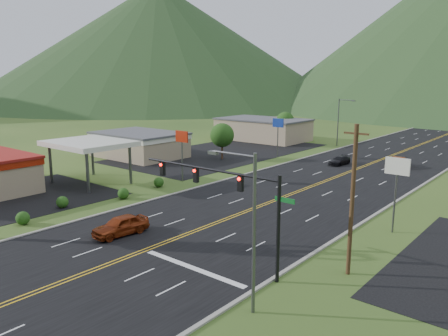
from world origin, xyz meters
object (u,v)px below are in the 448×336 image
Objects in this scene: gas_canopy at (89,144)px; car_red_far at (399,162)px; car_dark_mid at (340,161)px; streetlight_west at (340,119)px; car_red_near at (121,226)px; streetlight_east at (249,222)px; traffic_signal at (228,191)px.

gas_canopy is 43.61m from car_red_far.
streetlight_west is at bearing 121.10° from car_dark_mid.
gas_canopy is 2.09× the size of car_red_near.
streetlight_east is 47.41m from car_red_far.
gas_canopy is at bearing -115.91° from car_dark_mid.
gas_canopy reaches higher than car_dark_mid.
gas_canopy is at bearing 49.31° from car_red_far.
traffic_signal reaches higher than car_red_near.
car_red_far is (26.13, 34.68, -4.11)m from gas_canopy.
car_red_far is at bearing -40.13° from streetlight_west.
car_red_near is at bearing 169.29° from streetlight_east.
gas_canopy is (-33.18, 12.00, -0.31)m from streetlight_east.
streetlight_west is at bearing 103.61° from car_red_near.
streetlight_east reaches higher than car_red_far.
car_red_far is at bearing 33.74° from car_dark_mid.
car_red_near reaches higher than car_red_far.
streetlight_west reaches higher than traffic_signal.
streetlight_west is 1.88× the size of car_red_near.
car_red_far is at bearing 85.40° from car_red_near.
gas_canopy is 2.31× the size of car_dark_mid.
traffic_signal is 42.99m from car_red_far.
streetlight_east is 0.90× the size of gas_canopy.
car_red_near is 44.55m from car_red_far.
streetlight_east is 1.00× the size of streetlight_west.
streetlight_west is (-18.16, 56.00, -0.15)m from traffic_signal.
traffic_signal is 11.57m from car_red_near.
traffic_signal reaches higher than gas_canopy.
traffic_signal is at bearing 12.00° from car_red_near.
car_dark_mid is (0.77, 39.76, -0.19)m from car_red_near.
car_red_far is at bearing 93.16° from traffic_signal.
traffic_signal is 1.46× the size of streetlight_west.
car_red_far is at bearing 98.59° from streetlight_east.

